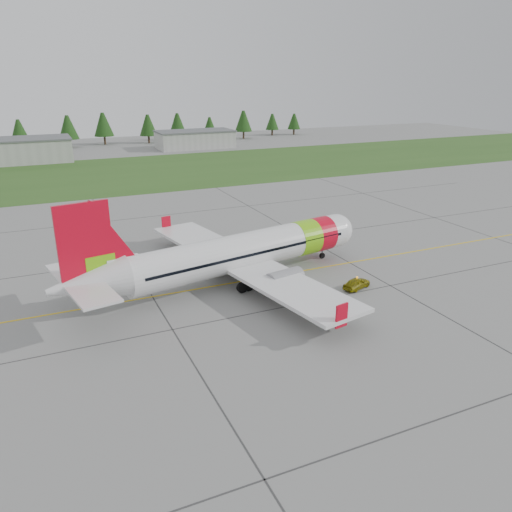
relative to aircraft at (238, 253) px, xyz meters
name	(u,v)px	position (x,y,z in m)	size (l,w,h in m)	color
ground	(313,301)	(4.89, -8.45, -3.31)	(320.00, 320.00, 0.00)	gray
aircraft	(238,253)	(0.00, 0.00, 0.00)	(37.61, 35.16, 11.48)	silver
follow_me_car	(357,273)	(10.96, -7.52, -1.52)	(1.44, 1.22, 3.59)	#D2C60B
grass_strip	(143,172)	(4.89, 73.55, -3.30)	(320.00, 50.00, 0.03)	#30561E
taxi_guideline	(278,275)	(4.89, -0.45, -3.30)	(120.00, 0.25, 0.02)	gold
hangar_west	(8,152)	(-25.11, 101.55, -0.31)	(32.00, 14.00, 6.00)	#A8A8A3
hangar_east	(195,140)	(29.89, 109.55, -0.71)	(24.00, 12.00, 5.20)	#A8A8A3
treeline	(106,130)	(4.89, 129.55, 1.69)	(160.00, 8.00, 10.00)	#1C3F14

